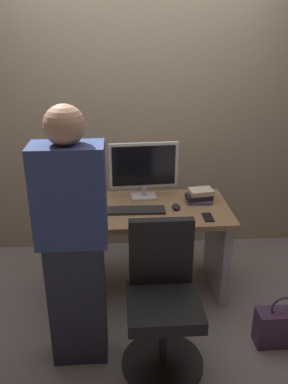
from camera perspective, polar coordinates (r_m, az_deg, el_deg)
ground_plane at (r=3.37m, az=-0.06°, el=-13.60°), size 9.00×9.00×0.00m
wall_back at (r=3.54m, az=-0.97°, el=14.65°), size 6.40×0.10×3.00m
desk at (r=3.10m, az=-0.06°, el=-6.17°), size 1.31×0.68×0.73m
office_chair at (r=2.51m, az=2.71°, el=-15.92°), size 0.52×0.52×0.94m
person_at_desk at (r=2.34m, az=-10.19°, el=-7.19°), size 0.40×0.24×1.64m
monitor at (r=3.08m, az=-0.03°, el=3.57°), size 0.54×0.15×0.46m
keyboard at (r=2.93m, az=-1.15°, el=-2.67°), size 0.43×0.14×0.02m
mouse at (r=2.98m, az=4.67°, el=-2.12°), size 0.06×0.10×0.03m
cup_near_keyboard at (r=2.89m, az=-8.01°, el=-2.51°), size 0.07×0.07×0.09m
cup_by_monitor at (r=3.09m, az=-7.43°, el=-0.66°), size 0.06×0.06×0.10m
book_stack at (r=3.11m, az=8.06°, el=-0.57°), size 0.22×0.17×0.10m
cell_phone at (r=2.88m, az=9.25°, el=-3.64°), size 0.07×0.14×0.01m
handbag at (r=2.94m, az=19.22°, el=-17.93°), size 0.34×0.14×0.38m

